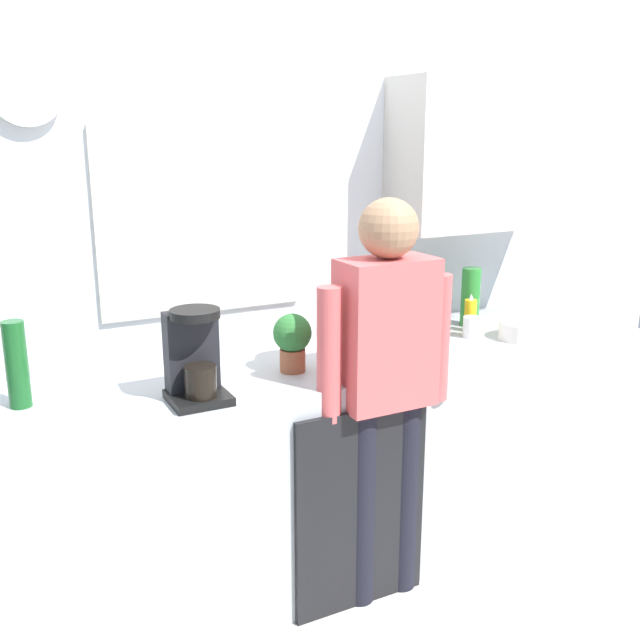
# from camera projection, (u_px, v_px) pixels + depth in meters

# --- Properties ---
(ground_plane) EXTENTS (8.00, 8.00, 0.00)m
(ground_plane) POSITION_uv_depth(u_px,v_px,m) (380.00, 591.00, 2.94)
(ground_plane) COLOR silver
(kitchen_counter) EXTENTS (2.92, 0.64, 0.92)m
(kitchen_counter) POSITION_uv_depth(u_px,v_px,m) (345.00, 459.00, 3.08)
(kitchen_counter) COLOR #B2B7BC
(kitchen_counter) RESTS_ON ground_plane
(dishwasher_panel) EXTENTS (0.56, 0.02, 0.83)m
(dishwasher_panel) POSITION_uv_depth(u_px,v_px,m) (361.00, 510.00, 2.76)
(dishwasher_panel) COLOR black
(dishwasher_panel) RESTS_ON ground_plane
(back_wall_assembly) EXTENTS (4.52, 0.42, 2.60)m
(back_wall_assembly) POSITION_uv_depth(u_px,v_px,m) (322.00, 238.00, 3.24)
(back_wall_assembly) COLOR silver
(back_wall_assembly) RESTS_ON ground_plane
(coffee_maker) EXTENTS (0.20, 0.20, 0.33)m
(coffee_maker) POSITION_uv_depth(u_px,v_px,m) (195.00, 359.00, 2.47)
(coffee_maker) COLOR black
(coffee_maker) RESTS_ON kitchen_counter
(bottle_amber_beer) EXTENTS (0.06, 0.06, 0.23)m
(bottle_amber_beer) POSITION_uv_depth(u_px,v_px,m) (443.00, 309.00, 3.29)
(bottle_amber_beer) COLOR brown
(bottle_amber_beer) RESTS_ON kitchen_counter
(bottle_clear_soda) EXTENTS (0.09, 0.09, 0.28)m
(bottle_clear_soda) POSITION_uv_depth(u_px,v_px,m) (470.00, 297.00, 3.42)
(bottle_clear_soda) COLOR #2D8C33
(bottle_clear_soda) RESTS_ON kitchen_counter
(bottle_green_wine) EXTENTS (0.07, 0.07, 0.30)m
(bottle_green_wine) POSITION_uv_depth(u_px,v_px,m) (17.00, 364.00, 2.40)
(bottle_green_wine) COLOR #195923
(bottle_green_wine) RESTS_ON kitchen_counter
(cup_white_mug) EXTENTS (0.08, 0.08, 0.09)m
(cup_white_mug) POSITION_uv_depth(u_px,v_px,m) (472.00, 327.00, 3.24)
(cup_white_mug) COLOR white
(cup_white_mug) RESTS_ON kitchen_counter
(cup_yellow_cup) EXTENTS (0.07, 0.07, 0.08)m
(cup_yellow_cup) POSITION_uv_depth(u_px,v_px,m) (367.00, 349.00, 2.94)
(cup_yellow_cup) COLOR yellow
(cup_yellow_cup) RESTS_ON kitchen_counter
(cup_blue_mug) EXTENTS (0.08, 0.08, 0.10)m
(cup_blue_mug) POSITION_uv_depth(u_px,v_px,m) (369.00, 332.00, 3.15)
(cup_blue_mug) COLOR #3351B2
(cup_blue_mug) RESTS_ON kitchen_counter
(mixing_bowl) EXTENTS (0.22, 0.22, 0.08)m
(mixing_bowl) POSITION_uv_depth(u_px,v_px,m) (523.00, 330.00, 3.22)
(mixing_bowl) COLOR white
(mixing_bowl) RESTS_ON kitchen_counter
(potted_plant) EXTENTS (0.15, 0.15, 0.23)m
(potted_plant) POSITION_uv_depth(u_px,v_px,m) (292.00, 339.00, 2.76)
(potted_plant) COLOR #9E5638
(potted_plant) RESTS_ON kitchen_counter
(dish_soap) EXTENTS (0.06, 0.06, 0.18)m
(dish_soap) POSITION_uv_depth(u_px,v_px,m) (470.00, 315.00, 3.33)
(dish_soap) COLOR yellow
(dish_soap) RESTS_ON kitchen_counter
(storage_canister) EXTENTS (0.14, 0.14, 0.17)m
(storage_canister) POSITION_uv_depth(u_px,v_px,m) (400.00, 344.00, 2.86)
(storage_canister) COLOR silver
(storage_canister) RESTS_ON kitchen_counter
(person_at_sink) EXTENTS (0.57, 0.22, 1.60)m
(person_at_sink) POSITION_uv_depth(u_px,v_px,m) (385.00, 372.00, 2.70)
(person_at_sink) COLOR black
(person_at_sink) RESTS_ON ground_plane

